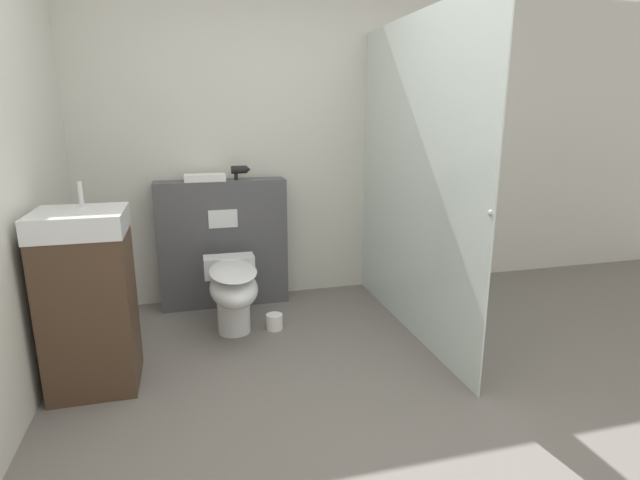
# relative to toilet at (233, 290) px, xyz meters

# --- Properties ---
(ground_plane) EXTENTS (12.00, 12.00, 0.00)m
(ground_plane) POSITION_rel_toilet_xyz_m (0.51, -1.25, -0.33)
(ground_plane) COLOR slate
(wall_back) EXTENTS (8.00, 0.06, 2.50)m
(wall_back) POSITION_rel_toilet_xyz_m (0.51, 0.78, 0.92)
(wall_back) COLOR silver
(wall_back) RESTS_ON ground_plane
(partition_panel) EXTENTS (1.00, 0.22, 1.01)m
(partition_panel) POSITION_rel_toilet_xyz_m (-0.01, 0.61, 0.18)
(partition_panel) COLOR #4C4C51
(partition_panel) RESTS_ON ground_plane
(shower_glass) EXTENTS (0.04, 1.91, 2.14)m
(shower_glass) POSITION_rel_toilet_xyz_m (1.22, -0.21, 0.74)
(shower_glass) COLOR silver
(shower_glass) RESTS_ON ground_plane
(toilet) EXTENTS (0.37, 0.70, 0.50)m
(toilet) POSITION_rel_toilet_xyz_m (0.00, 0.00, 0.00)
(toilet) COLOR white
(toilet) RESTS_ON ground_plane
(sink_vanity) EXTENTS (0.47, 0.44, 1.16)m
(sink_vanity) POSITION_rel_toilet_xyz_m (-0.83, -0.48, 0.18)
(sink_vanity) COLOR #473323
(sink_vanity) RESTS_ON ground_plane
(hair_drier) EXTENTS (0.15, 0.06, 0.11)m
(hair_drier) POSITION_rel_toilet_xyz_m (0.14, 0.59, 0.76)
(hair_drier) COLOR black
(hair_drier) RESTS_ON partition_panel
(folded_towel) EXTENTS (0.31, 0.15, 0.05)m
(folded_towel) POSITION_rel_toilet_xyz_m (-0.13, 0.59, 0.71)
(folded_towel) COLOR white
(folded_towel) RESTS_ON partition_panel
(spare_toilet_roll) EXTENTS (0.12, 0.12, 0.11)m
(spare_toilet_roll) POSITION_rel_toilet_xyz_m (0.28, 0.00, -0.27)
(spare_toilet_roll) COLOR white
(spare_toilet_roll) RESTS_ON ground_plane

